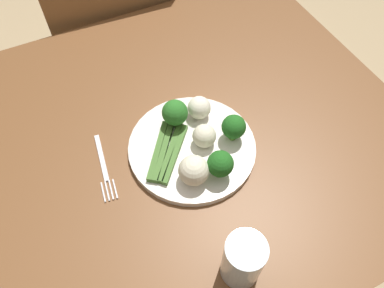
# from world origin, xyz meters

# --- Properties ---
(ground_plane) EXTENTS (6.00, 6.00, 0.02)m
(ground_plane) POSITION_xyz_m (0.00, 0.00, -0.01)
(ground_plane) COLOR tan
(dining_table) EXTENTS (1.12, 0.90, 0.76)m
(dining_table) POSITION_xyz_m (0.00, 0.00, 0.64)
(dining_table) COLOR brown
(dining_table) RESTS_ON ground_plane
(chair) EXTENTS (0.43, 0.43, 0.87)m
(chair) POSITION_xyz_m (-0.07, -0.58, 0.50)
(chair) COLOR olive
(chair) RESTS_ON ground_plane
(plate) EXTENTS (0.27, 0.27, 0.01)m
(plate) POSITION_xyz_m (-0.05, 0.05, 0.76)
(plate) COLOR silver
(plate) RESTS_ON dining_table
(asparagus_bundle) EXTENTS (0.13, 0.15, 0.01)m
(asparagus_bundle) POSITION_xyz_m (0.01, 0.05, 0.78)
(asparagus_bundle) COLOR #3D6626
(asparagus_bundle) RESTS_ON plate
(broccoli_right) EXTENTS (0.05, 0.05, 0.07)m
(broccoli_right) POSITION_xyz_m (-0.07, 0.14, 0.81)
(broccoli_right) COLOR #4C7F2B
(broccoli_right) RESTS_ON plate
(broccoli_outer_edge) EXTENTS (0.06, 0.06, 0.07)m
(broccoli_outer_edge) POSITION_xyz_m (-0.04, -0.01, 0.81)
(broccoli_outer_edge) COLOR #568E33
(broccoli_outer_edge) RESTS_ON plate
(broccoli_back) EXTENTS (0.05, 0.05, 0.06)m
(broccoli_back) POSITION_xyz_m (-0.14, 0.07, 0.81)
(broccoli_back) COLOR #4C7F2B
(broccoli_back) RESTS_ON plate
(cauliflower_back_right) EXTENTS (0.05, 0.05, 0.05)m
(cauliflower_back_right) POSITION_xyz_m (-0.10, -0.01, 0.80)
(cauliflower_back_right) COLOR silver
(cauliflower_back_right) RESTS_ON plate
(cauliflower_front_left) EXTENTS (0.05, 0.05, 0.05)m
(cauliflower_front_left) POSITION_xyz_m (-0.08, 0.06, 0.80)
(cauliflower_front_left) COLOR beige
(cauliflower_front_left) RESTS_ON plate
(cauliflower_front) EXTENTS (0.06, 0.06, 0.06)m
(cauliflower_front) POSITION_xyz_m (-0.02, 0.13, 0.80)
(cauliflower_front) COLOR beige
(cauliflower_front) RESTS_ON plate
(fork) EXTENTS (0.04, 0.17, 0.00)m
(fork) POSITION_xyz_m (0.14, 0.01, 0.76)
(fork) COLOR silver
(fork) RESTS_ON dining_table
(water_glass) EXTENTS (0.07, 0.07, 0.11)m
(water_glass) POSITION_xyz_m (-0.01, 0.32, 0.81)
(water_glass) COLOR silver
(water_glass) RESTS_ON dining_table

